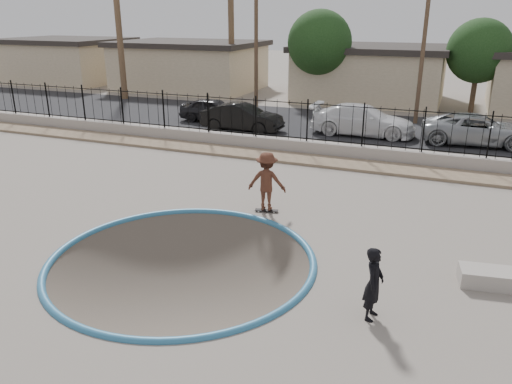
{
  "coord_description": "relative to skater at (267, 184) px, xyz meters",
  "views": [
    {
      "loc": [
        6.16,
        -11.07,
        6.11
      ],
      "look_at": [
        0.87,
        2.0,
        1.02
      ],
      "focal_mm": 35.0,
      "sensor_mm": 36.0,
      "label": 1
    }
  ],
  "objects": [
    {
      "name": "utility_pole_mid",
      "position": [
        3.17,
        16.0,
        4.01
      ],
      "size": [
        1.7,
        0.24,
        9.5
      ],
      "color": "#473323",
      "rests_on": "ground"
    },
    {
      "name": "car_c",
      "position": [
        0.84,
        11.91,
        -0.13
      ],
      "size": [
        5.4,
        2.23,
        1.56
      ],
      "primitive_type": "imported",
      "rotation": [
        0.0,
        0.0,
        1.58
      ],
      "color": "white",
      "rests_on": "street"
    },
    {
      "name": "street_tree_mid",
      "position": [
        6.17,
        21.0,
        2.89
      ],
      "size": [
        3.96,
        3.96,
        5.83
      ],
      "color": "#473323",
      "rests_on": "ground"
    },
    {
      "name": "retaining_wall",
      "position": [
        -0.83,
        7.3,
        -0.65
      ],
      "size": [
        42.0,
        0.45,
        0.6
      ],
      "primitive_type": "cube",
      "color": "gray",
      "rests_on": "ground"
    },
    {
      "name": "skateboard",
      "position": [
        -0.0,
        -0.0,
        -0.89
      ],
      "size": [
        0.78,
        0.36,
        0.07
      ],
      "rotation": [
        0.0,
        0.0,
        0.23
      ],
      "color": "black",
      "rests_on": "ground"
    },
    {
      "name": "car_a",
      "position": [
        -7.91,
        12.0,
        -0.23
      ],
      "size": [
        4.03,
        1.65,
        1.37
      ],
      "primitive_type": "imported",
      "rotation": [
        0.0,
        0.0,
        1.58
      ],
      "color": "black",
      "rests_on": "street"
    },
    {
      "name": "car_d",
      "position": [
        6.39,
        11.98,
        -0.19
      ],
      "size": [
        5.39,
        2.79,
        1.45
      ],
      "primitive_type": "imported",
      "rotation": [
        0.0,
        0.0,
        1.65
      ],
      "color": "#969A9E",
      "rests_on": "street"
    },
    {
      "name": "utility_pole_left",
      "position": [
        -6.83,
        16.0,
        3.75
      ],
      "size": [
        1.7,
        0.24,
        9.0
      ],
      "color": "#473323",
      "rests_on": "ground"
    },
    {
      "name": "bowl_pit",
      "position": [
        -0.83,
        -4.0,
        -0.95
      ],
      "size": [
        6.84,
        6.84,
        1.8
      ],
      "primitive_type": null,
      "color": "#4B423A",
      "rests_on": "ground"
    },
    {
      "name": "videographer",
      "position": [
        4.18,
        -4.74,
        -0.14
      ],
      "size": [
        0.44,
        0.62,
        1.62
      ],
      "primitive_type": "imported",
      "rotation": [
        0.0,
        0.0,
        1.48
      ],
      "color": "black",
      "rests_on": "ground"
    },
    {
      "name": "rock_strip",
      "position": [
        -0.83,
        6.2,
        -0.89
      ],
      "size": [
        42.0,
        1.6,
        0.11
      ],
      "primitive_type": "cube",
      "color": "#967C62",
      "rests_on": "ground"
    },
    {
      "name": "car_b",
      "position": [
        -5.4,
        10.43,
        -0.19
      ],
      "size": [
        4.42,
        1.57,
        1.45
      ],
      "primitive_type": "imported",
      "rotation": [
        0.0,
        0.0,
        1.58
      ],
      "color": "black",
      "rests_on": "street"
    },
    {
      "name": "street_tree_left",
      "position": [
        -3.83,
        20.0,
        3.24
      ],
      "size": [
        4.32,
        4.32,
        6.36
      ],
      "color": "#473323",
      "rests_on": "ground"
    },
    {
      "name": "house_center",
      "position": [
        -0.83,
        23.5,
        1.03
      ],
      "size": [
        10.6,
        8.6,
        3.9
      ],
      "color": "tan",
      "rests_on": "ground"
    },
    {
      "name": "house_west_far",
      "position": [
        -28.83,
        23.5,
        1.03
      ],
      "size": [
        10.6,
        8.6,
        3.9
      ],
      "color": "tan",
      "rests_on": "ground"
    },
    {
      "name": "concrete_ledge",
      "position": [
        6.67,
        -2.33,
        -0.75
      ],
      "size": [
        1.69,
        0.94,
        0.4
      ],
      "primitive_type": "cube",
      "rotation": [
        0.0,
        0.0,
        0.15
      ],
      "color": "#A0988E",
      "rests_on": "ground"
    },
    {
      "name": "street",
      "position": [
        -0.83,
        14.0,
        -0.93
      ],
      "size": [
        90.0,
        8.0,
        0.04
      ],
      "primitive_type": "cube",
      "color": "black",
      "rests_on": "ground"
    },
    {
      "name": "skater",
      "position": [
        0.0,
        0.0,
        0.0
      ],
      "size": [
        1.32,
        0.89,
        1.9
      ],
      "primitive_type": "imported",
      "rotation": [
        0.0,
        0.0,
        3.3
      ],
      "color": "brown",
      "rests_on": "ground"
    },
    {
      "name": "fence",
      "position": [
        -0.83,
        7.3,
        0.55
      ],
      "size": [
        40.0,
        0.04,
        1.8
      ],
      "color": "black",
      "rests_on": "retaining_wall"
    },
    {
      "name": "house_west",
      "position": [
        -15.83,
        23.5,
        1.03
      ],
      "size": [
        11.6,
        8.6,
        3.9
      ],
      "color": "tan",
      "rests_on": "ground"
    },
    {
      "name": "ground",
      "position": [
        -0.83,
        9.0,
        -2.05
      ],
      "size": [
        120.0,
        120.0,
        2.2
      ],
      "primitive_type": "cube",
      "color": "#6F675D",
      "rests_on": "ground"
    },
    {
      "name": "palm_mid",
      "position": [
        -10.83,
        21.0,
        5.74
      ],
      "size": [
        2.3,
        2.3,
        9.3
      ],
      "color": "brown",
      "rests_on": "ground"
    },
    {
      "name": "coping_ring",
      "position": [
        -0.83,
        -4.0,
        -0.95
      ],
      "size": [
        7.04,
        7.04,
        0.2
      ],
      "primitive_type": "torus",
      "color": "teal",
      "rests_on": "ground"
    }
  ]
}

